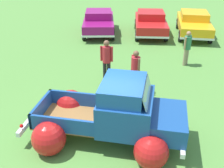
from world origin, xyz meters
name	(u,v)px	position (x,y,z in m)	size (l,w,h in m)	color
ground_plane	(104,137)	(0.00, 0.00, 0.00)	(80.00, 80.00, 0.00)	#548C3D
vintage_pickup_truck	(117,117)	(0.39, -0.01, 0.76)	(4.69, 2.90, 1.96)	black
show_car_0	(99,21)	(-2.28, 10.46, 0.78)	(2.62, 4.44, 1.43)	black
show_car_1	(151,22)	(0.99, 10.78, 0.78)	(2.29, 4.31, 1.43)	black
show_car_2	(194,23)	(3.66, 11.08, 0.78)	(1.93, 4.53, 1.43)	black
spectator_0	(107,58)	(-0.57, 3.70, 1.04)	(0.53, 0.36, 1.81)	black
spectator_1	(135,69)	(0.66, 3.01, 0.97)	(0.48, 0.48, 1.69)	black
spectator_2	(187,46)	(2.83, 6.04, 0.94)	(0.47, 0.49, 1.65)	gray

